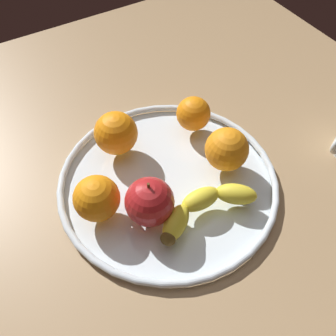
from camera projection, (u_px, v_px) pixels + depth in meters
The scene contains 8 objects.
ground_plane at pixel (168, 191), 69.95cm from camera, with size 118.08×118.08×4.00cm, color #9C7D56.
fruit_bowl at pixel (168, 182), 67.67cm from camera, with size 38.92×38.92×1.80cm.
banana at pixel (203, 206), 61.33cm from camera, with size 19.14×7.56×3.46cm.
apple at pixel (150, 202), 59.26cm from camera, with size 7.89×7.89×8.69cm.
orange_center at pixel (227, 149), 66.10cm from camera, with size 7.71×7.71×7.71cm, color orange.
orange_front_left at pixel (98, 200), 59.64cm from camera, with size 7.49×7.49×7.49cm, color orange.
orange_front_right at pixel (193, 114), 72.44cm from camera, with size 6.57×6.57×6.57cm, color orange.
orange_back_left at pixel (116, 133), 68.36cm from camera, with size 7.90×7.90×7.90cm, color orange.
Camera 1 is at (20.50, 34.49, 55.46)cm, focal length 40.80 mm.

